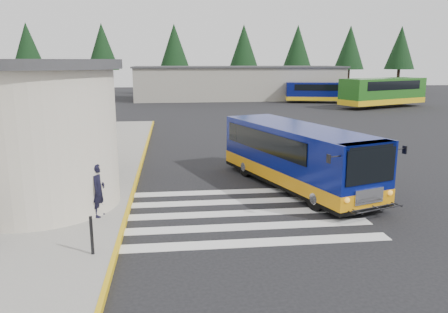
{
  "coord_description": "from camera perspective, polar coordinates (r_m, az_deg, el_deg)",
  "views": [
    {
      "loc": [
        -2.51,
        -14.23,
        4.91
      ],
      "look_at": [
        -0.88,
        -0.5,
        1.86
      ],
      "focal_mm": 35.0,
      "sensor_mm": 36.0,
      "label": 1
    }
  ],
  "objects": [
    {
      "name": "sidewalk",
      "position": [
        19.94,
        -25.55,
        -2.84
      ],
      "size": [
        10.0,
        34.0,
        0.15
      ],
      "primitive_type": "cube",
      "color": "gray",
      "rests_on": "ground"
    },
    {
      "name": "tree_line",
      "position": [
        64.85,
        1.06,
        14.08
      ],
      "size": [
        58.4,
        4.4,
        10.0
      ],
      "color": "black",
      "rests_on": "ground"
    },
    {
      "name": "far_bus_a",
      "position": [
        53.26,
        12.44,
        8.3
      ],
      "size": [
        8.25,
        3.87,
        2.05
      ],
      "rotation": [
        0.0,
        0.0,
        1.36
      ],
      "color": "#060D4E",
      "rests_on": "ground"
    },
    {
      "name": "pedestrian_a",
      "position": [
        14.08,
        -16.13,
        -4.24
      ],
      "size": [
        0.51,
        0.68,
        1.68
      ],
      "primitive_type": "imported",
      "rotation": [
        0.0,
        0.0,
        1.37
      ],
      "color": "black",
      "rests_on": "sidewalk"
    },
    {
      "name": "ground",
      "position": [
        15.26,
        3.09,
        -6.35
      ],
      "size": [
        140.0,
        140.0,
        0.0
      ],
      "primitive_type": "plane",
      "color": "black",
      "rests_on": "ground"
    },
    {
      "name": "far_bus_b",
      "position": [
        49.81,
        20.06,
        8.03
      ],
      "size": [
        10.57,
        6.71,
        2.65
      ],
      "rotation": [
        0.0,
        0.0,
        1.98
      ],
      "color": "#1E5717",
      "rests_on": "ground"
    },
    {
      "name": "depot_building",
      "position": [
        56.94,
        1.86,
        9.61
      ],
      "size": [
        26.4,
        8.4,
        4.2
      ],
      "color": "gray",
      "rests_on": "ground"
    },
    {
      "name": "bollard",
      "position": [
        11.53,
        -16.9,
        -9.82
      ],
      "size": [
        0.08,
        0.08,
        1.0
      ],
      "primitive_type": "cylinder",
      "color": "black",
      "rests_on": "sidewalk"
    },
    {
      "name": "transit_bus",
      "position": [
        17.3,
        9.45,
        -0.25
      ],
      "size": [
        5.08,
        8.82,
        2.43
      ],
      "rotation": [
        0.0,
        0.0,
        0.33
      ],
      "color": "#08115F",
      "rests_on": "ground"
    },
    {
      "name": "crosswalk",
      "position": [
        14.44,
        1.66,
        -7.43
      ],
      "size": [
        8.0,
        5.35,
        0.01
      ],
      "color": "silver",
      "rests_on": "ground"
    },
    {
      "name": "curb_strip",
      "position": [
        18.92,
        -11.21,
        -2.6
      ],
      "size": [
        0.12,
        34.0,
        0.16
      ],
      "primitive_type": "cube",
      "color": "gold",
      "rests_on": "ground"
    }
  ]
}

